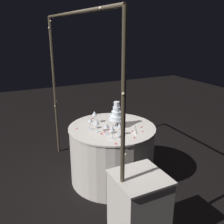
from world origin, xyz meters
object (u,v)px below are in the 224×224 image
decorative_arch (76,79)px  side_table (139,211)px  main_table (112,153)px  cake_knife (135,130)px  wine_glass_0 (90,120)px  wine_glass_5 (120,126)px  tiered_cake (117,115)px  wine_glass_1 (106,126)px  wine_glass_2 (97,122)px  wine_glass_3 (94,114)px  wine_glass_4 (112,129)px

decorative_arch → side_table: bearing=-171.0°
main_table → side_table: 1.16m
main_table → cake_knife: cake_knife is taller
wine_glass_0 → wine_glass_5: 0.41m
wine_glass_5 → cake_knife: wine_glass_5 is taller
cake_knife → wine_glass_0: bearing=60.2°
wine_glass_5 → cake_knife: (0.05, -0.24, -0.11)m
wine_glass_0 → tiered_cake: bearing=-99.6°
wine_glass_1 → wine_glass_5: size_ratio=0.96×
main_table → wine_glass_5: (-0.28, 0.04, 0.50)m
wine_glass_2 → side_table: bearing=178.2°
wine_glass_1 → side_table: bearing=173.2°
wine_glass_5 → wine_glass_3: bearing=12.0°
decorative_arch → wine_glass_3: 0.67m
tiered_cake → wine_glass_5: bearing=160.2°
wine_glass_2 → wine_glass_5: bearing=-134.7°
wine_glass_0 → main_table: bearing=-99.1°
side_table → wine_glass_2: bearing=-1.8°
tiered_cake → cake_knife: (-0.22, -0.15, -0.16)m
main_table → wine_glass_5: 0.58m
decorative_arch → wine_glass_2: size_ratio=13.06×
main_table → wine_glass_1: wine_glass_1 is taller
cake_knife → wine_glass_3: bearing=37.0°
wine_glass_4 → wine_glass_3: bearing=-1.9°
side_table → wine_glass_0: wine_glass_0 is taller
main_table → wine_glass_2: size_ratio=6.48×
side_table → wine_glass_5: 1.01m
tiered_cake → wine_glass_1: (-0.18, 0.23, -0.06)m
side_table → wine_glass_1: 1.07m
wine_glass_0 → wine_glass_5: (-0.33, -0.25, -0.00)m
main_table → tiered_cake: (-0.01, -0.06, 0.55)m
wine_glass_1 → wine_glass_2: size_ratio=0.87×
tiered_cake → wine_glass_0: size_ratio=2.11×
decorative_arch → main_table: size_ratio=2.02×
wine_glass_2 → wine_glass_3: 0.33m
wine_glass_4 → wine_glass_0: bearing=16.8°
wine_glass_0 → wine_glass_4: (-0.39, -0.12, 0.00)m
main_table → tiered_cake: bearing=-102.0°
main_table → tiered_cake: 0.55m
wine_glass_3 → wine_glass_0: bearing=144.1°
wine_glass_0 → wine_glass_4: wine_glass_4 is taller
main_table → wine_glass_5: wine_glass_5 is taller
wine_glass_1 → wine_glass_0: bearing=26.9°
decorative_arch → tiered_cake: 0.72m
wine_glass_2 → tiered_cake: bearing=-78.2°
tiered_cake → wine_glass_5: 0.29m
wine_glass_2 → cake_knife: wine_glass_2 is taller
cake_knife → side_table: bearing=151.3°
side_table → wine_glass_3: wine_glass_3 is taller
wine_glass_0 → cake_knife: size_ratio=0.59×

